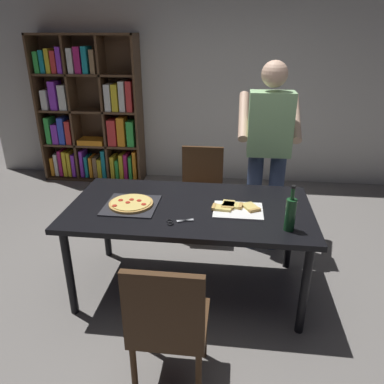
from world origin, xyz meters
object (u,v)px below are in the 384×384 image
at_px(pepperoni_pizza_on_tray, 131,204).
at_px(kitchen_scissors, 176,222).
at_px(dining_table, 190,214).
at_px(person_serving_pizza, 268,149).
at_px(chair_near_camera, 168,322).
at_px(bookshelf, 90,116).
at_px(wine_bottle, 290,214).
at_px(chair_far_side, 201,186).

bearing_deg(pepperoni_pizza_on_tray, kitchen_scissors, -30.34).
height_order(dining_table, person_serving_pizza, person_serving_pizza).
relative_size(dining_table, chair_near_camera, 2.02).
bearing_deg(bookshelf, pepperoni_pizza_on_tray, -62.97).
bearing_deg(chair_near_camera, kitchen_scissors, 95.22).
bearing_deg(chair_near_camera, pepperoni_pizza_on_tray, 115.66).
distance_m(dining_table, wine_bottle, 0.78).
height_order(chair_far_side, pepperoni_pizza_on_tray, chair_far_side).
distance_m(person_serving_pizza, kitchen_scissors, 1.25).
bearing_deg(person_serving_pizza, chair_far_side, 160.30).
xyz_separation_m(chair_far_side, bookshelf, (-1.67, 1.41, 0.39)).
height_order(bookshelf, wine_bottle, bookshelf).
height_order(chair_far_side, wine_bottle, wine_bottle).
relative_size(chair_near_camera, kitchen_scissors, 4.54).
height_order(chair_far_side, bookshelf, bookshelf).
bearing_deg(dining_table, chair_far_side, 90.00).
bearing_deg(bookshelf, chair_far_side, -40.04).
bearing_deg(kitchen_scissors, wine_bottle, -1.04).
height_order(bookshelf, person_serving_pizza, bookshelf).
xyz_separation_m(chair_near_camera, kitchen_scissors, (-0.06, 0.69, 0.24)).
relative_size(dining_table, wine_bottle, 5.76).
bearing_deg(wine_bottle, chair_near_camera, -135.78).
distance_m(chair_near_camera, person_serving_pizza, 1.88).
xyz_separation_m(chair_far_side, pepperoni_pizza_on_tray, (-0.44, -1.02, 0.25)).
relative_size(chair_near_camera, person_serving_pizza, 0.51).
bearing_deg(chair_near_camera, dining_table, 90.00).
bearing_deg(wine_bottle, bookshelf, 131.76).
bearing_deg(person_serving_pizza, pepperoni_pizza_on_tray, -142.93).
bearing_deg(kitchen_scissors, dining_table, 76.86).
relative_size(dining_table, pepperoni_pizza_on_tray, 4.65).
bearing_deg(pepperoni_pizza_on_tray, bookshelf, 117.03).
bearing_deg(kitchen_scissors, chair_far_side, 87.06).
xyz_separation_m(bookshelf, pepperoni_pizza_on_tray, (1.24, -2.42, -0.14)).
bearing_deg(bookshelf, chair_near_camera, -63.34).
bearing_deg(kitchen_scissors, pepperoni_pizza_on_tray, 149.66).
xyz_separation_m(person_serving_pizza, pepperoni_pizza_on_tray, (-1.05, -0.80, -0.23)).
relative_size(chair_near_camera, bookshelf, 0.46).
bearing_deg(kitchen_scissors, bookshelf, 121.37).
bearing_deg(dining_table, pepperoni_pizza_on_tray, -173.24).
bearing_deg(wine_bottle, person_serving_pizza, 94.59).
bearing_deg(pepperoni_pizza_on_tray, dining_table, 6.76).
bearing_deg(chair_far_side, wine_bottle, -60.82).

